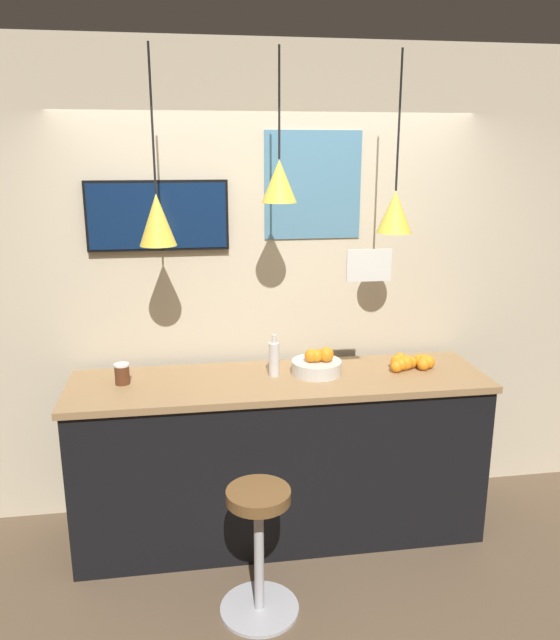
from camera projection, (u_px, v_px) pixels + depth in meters
name	position (u px, v px, depth m)	size (l,w,h in m)	color
ground_plane	(299.00, 602.00, 3.26)	(14.00, 14.00, 0.00)	brown
back_wall	(269.00, 287.00, 3.91)	(8.00, 0.06, 2.90)	beige
service_counter	(280.00, 457.00, 3.74)	(2.42, 0.65, 1.00)	black
bar_stool	(259.00, 537.00, 3.09)	(0.41, 0.41, 0.69)	#B7B7BC
fruit_bowl	(317.00, 365.00, 3.67)	(0.30, 0.30, 0.17)	beige
orange_pile	(410.00, 362.00, 3.76)	(0.29, 0.22, 0.09)	orange
juice_bottle	(274.00, 359.00, 3.62)	(0.06, 0.06, 0.25)	silver
spread_jar	(122.00, 374.00, 3.51)	(0.08, 0.08, 0.12)	#562D19
pendant_lamp_left	(157.00, 219.00, 3.29)	(0.20, 0.20, 1.01)	black
pendant_lamp_middle	(279.00, 181.00, 3.34)	(0.19, 0.19, 0.80)	black
pendant_lamp_right	(395.00, 211.00, 3.48)	(0.20, 0.20, 0.97)	black
mounted_tv	(158.00, 216.00, 3.64)	(0.82, 0.04, 0.41)	black
hanging_menu_board	(369.00, 265.00, 3.26)	(0.24, 0.01, 0.17)	white
wall_poster	(313.00, 185.00, 3.75)	(0.59, 0.01, 0.64)	teal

